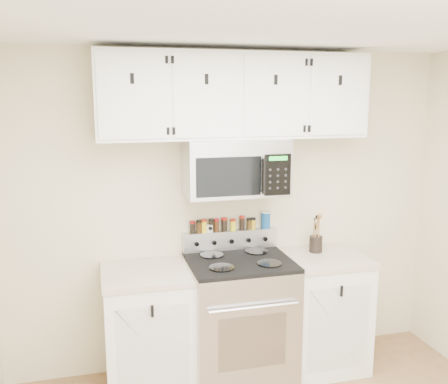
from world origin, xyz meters
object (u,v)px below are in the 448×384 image
(utensil_crock, at_px, (316,243))
(range, at_px, (239,318))
(salt_canister, at_px, (266,220))
(microwave, at_px, (236,167))

(utensil_crock, bearing_deg, range, -169.98)
(utensil_crock, distance_m, salt_canister, 0.44)
(microwave, xyz_separation_m, salt_canister, (0.30, 0.16, -0.46))
(range, distance_m, microwave, 1.15)
(range, xyz_separation_m, salt_canister, (0.30, 0.28, 0.68))
(utensil_crock, bearing_deg, microwave, 179.26)
(utensil_crock, height_order, salt_canister, salt_canister)
(range, distance_m, salt_canister, 0.80)
(range, height_order, salt_canister, salt_canister)
(microwave, bearing_deg, range, -90.23)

